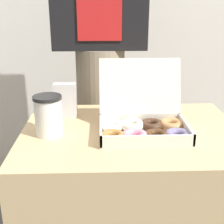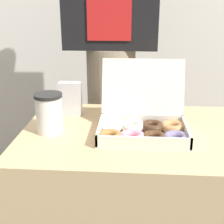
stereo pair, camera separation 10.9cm
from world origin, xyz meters
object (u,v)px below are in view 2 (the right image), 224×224
at_px(donut_box, 144,126).
at_px(napkin_holder, 71,99).
at_px(coffee_cup, 50,113).
at_px(person_customer, 112,49).

relative_size(donut_box, napkin_holder, 2.37).
xyz_separation_m(coffee_cup, person_customer, (0.18, 0.54, 0.15)).
distance_m(coffee_cup, person_customer, 0.59).
xyz_separation_m(napkin_holder, person_customer, (0.14, 0.35, 0.15)).
height_order(coffee_cup, napkin_holder, coffee_cup).
bearing_deg(coffee_cup, napkin_holder, 77.81).
bearing_deg(person_customer, coffee_cup, -108.86).
relative_size(donut_box, person_customer, 0.18).
bearing_deg(napkin_holder, donut_box, -32.67).
relative_size(coffee_cup, napkin_holder, 1.04).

